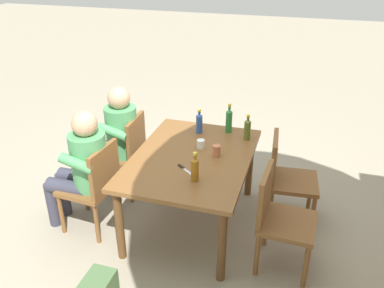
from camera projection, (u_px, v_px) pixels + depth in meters
ground_plane at (192, 221)px, 3.88m from camera, size 24.00×24.00×0.00m
dining_table at (192, 165)px, 3.59m from camera, size 1.43×1.03×0.73m
chair_near_right at (95, 183)px, 3.59m from camera, size 0.47×0.47×0.87m
chair_near_left at (126, 151)px, 4.14m from camera, size 0.46×0.46×0.87m
chair_far_right at (278, 215)px, 3.18m from camera, size 0.46×0.46×0.87m
chair_far_left at (285, 175)px, 3.71m from camera, size 0.48×0.48×0.87m
person_in_white_shirt at (82, 165)px, 3.55m from camera, size 0.47×0.61×1.18m
person_in_plaid_shirt at (115, 135)px, 4.09m from camera, size 0.47×0.61×1.18m
bottle_blue at (199, 123)px, 3.93m from camera, size 0.06×0.06×0.25m
bottle_amber at (195, 168)px, 3.14m from camera, size 0.06×0.06×0.25m
bottle_green at (229, 120)px, 3.93m from camera, size 0.06×0.06×0.30m
bottle_olive at (247, 129)px, 3.80m from camera, size 0.06×0.06×0.25m
cup_white at (201, 144)px, 3.67m from camera, size 0.07×0.07×0.08m
cup_terracotta at (217, 151)px, 3.53m from camera, size 0.07×0.07×0.10m
table_knife at (185, 170)px, 3.33m from camera, size 0.16×0.20×0.01m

